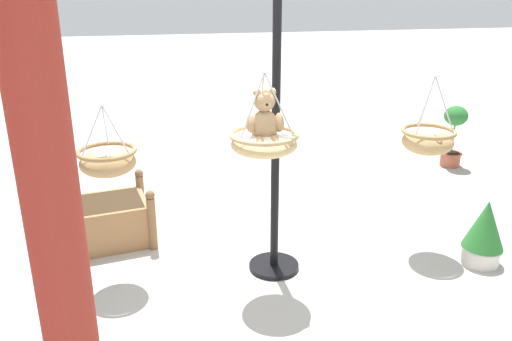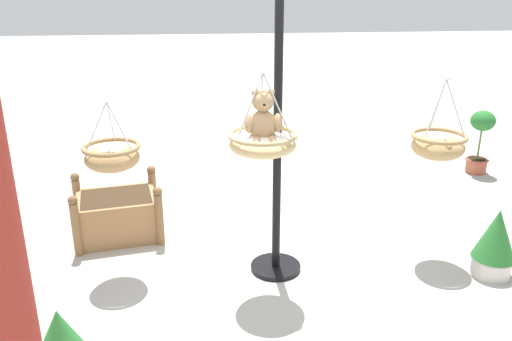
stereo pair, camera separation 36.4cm
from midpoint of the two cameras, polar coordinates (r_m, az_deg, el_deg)
ground_plane at (r=4.68m, az=-2.77°, el=-11.13°), size 40.00×40.00×0.00m
display_pole_central at (r=4.39m, az=-0.30°, el=-1.48°), size 0.44×0.44×2.56m
hanging_basket_with_teddy at (r=3.99m, az=-1.74°, el=3.05°), size 0.53×0.53×0.64m
teddy_bear at (r=3.92m, az=-1.72°, el=5.47°), size 0.29×0.26×0.42m
hanging_basket_left_high at (r=4.87m, az=16.09°, el=3.17°), size 0.48×0.48×0.70m
hanging_basket_right_low at (r=4.38m, az=-18.09°, el=0.99°), size 0.47×0.47×0.58m
wooden_planter_box at (r=5.33m, az=-17.70°, el=-5.12°), size 0.94×0.81×0.60m
potted_plant_tall_leafy at (r=7.46m, az=19.33°, el=3.83°), size 0.31×0.31×0.83m
potted_plant_small_succulent at (r=5.03m, az=21.60°, el=-6.33°), size 0.36×0.36×0.61m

